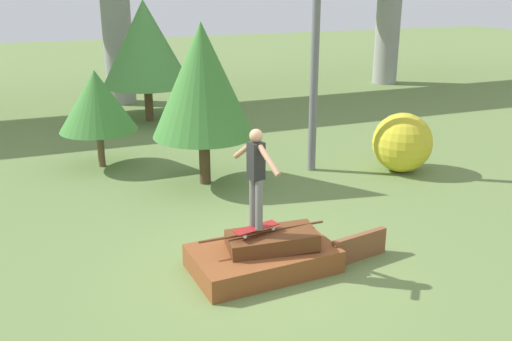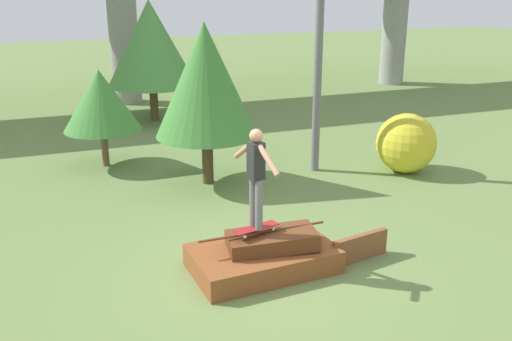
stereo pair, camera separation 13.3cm
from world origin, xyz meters
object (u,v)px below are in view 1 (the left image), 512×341
at_px(bush_yellow_flowering, 402,143).
at_px(skateboard, 256,228).
at_px(tree_mid_back, 97,101).
at_px(tree_behind_right, 202,81).
at_px(tree_behind_left, 145,44).
at_px(utility_pole, 315,40).
at_px(skater, 256,172).

bearing_deg(bush_yellow_flowering, skateboard, -146.63).
bearing_deg(tree_mid_back, bush_yellow_flowering, -24.43).
relative_size(tree_behind_right, bush_yellow_flowering, 2.52).
bearing_deg(tree_behind_left, skateboard, -92.71).
relative_size(tree_behind_left, tree_mid_back, 1.60).
height_order(tree_behind_right, bush_yellow_flowering, tree_behind_right).
bearing_deg(tree_behind_right, utility_pole, -0.89).
bearing_deg(tree_behind_left, utility_pole, -68.19).
height_order(tree_mid_back, bush_yellow_flowering, tree_mid_back).
xyz_separation_m(tree_behind_left, bush_yellow_flowering, (4.79, -7.75, -1.85)).
xyz_separation_m(utility_pole, tree_mid_back, (-4.92, 2.25, -1.52)).
bearing_deg(bush_yellow_flowering, tree_mid_back, 155.57).
height_order(tree_behind_right, tree_mid_back, tree_behind_right).
xyz_separation_m(tree_mid_back, bush_yellow_flowering, (6.97, -3.16, -0.98)).
bearing_deg(tree_behind_left, tree_mid_back, -115.44).
height_order(skater, tree_behind_right, tree_behind_right).
distance_m(skateboard, skater, 0.97).
xyz_separation_m(skater, tree_behind_right, (0.47, 4.46, 0.70)).
distance_m(tree_behind_right, tree_mid_back, 3.14).
bearing_deg(tree_behind_right, tree_behind_left, 89.47).
bearing_deg(tree_mid_back, skater, -76.11).
bearing_deg(skateboard, utility_pole, 53.51).
distance_m(skater, tree_mid_back, 6.87).
relative_size(tree_behind_right, tree_mid_back, 1.50).
bearing_deg(skateboard, tree_mid_back, 103.89).
distance_m(skateboard, tree_behind_left, 11.41).
bearing_deg(tree_behind_right, skateboard, -96.00).
relative_size(skater, tree_behind_left, 0.41).
distance_m(skater, utility_pole, 5.69).
relative_size(tree_behind_left, tree_behind_right, 1.07).
height_order(skater, bush_yellow_flowering, skater).
relative_size(skateboard, utility_pole, 0.13).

